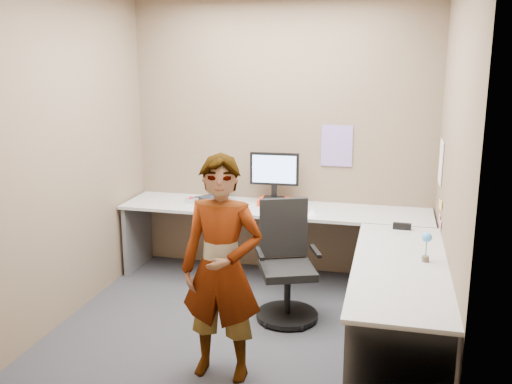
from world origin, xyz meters
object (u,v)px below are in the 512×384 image
(monitor, at_px, (274,172))
(office_chair, at_px, (286,272))
(person, at_px, (222,269))
(desk, at_px, (310,244))

(monitor, bearing_deg, office_chair, -74.74)
(monitor, height_order, person, person)
(desk, bearing_deg, office_chair, -129.27)
(desk, xyz_separation_m, monitor, (-0.46, 0.71, 0.47))
(monitor, distance_m, office_chair, 1.16)
(office_chair, height_order, person, person)
(office_chair, distance_m, person, 1.08)
(desk, height_order, monitor, monitor)
(desk, distance_m, monitor, 0.97)
(desk, bearing_deg, person, -109.37)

